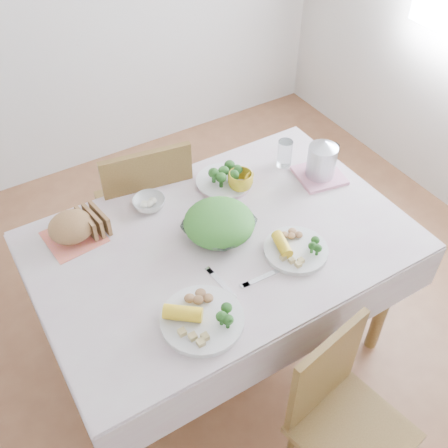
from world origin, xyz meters
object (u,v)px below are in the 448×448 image
chair_near (356,425)px  salad_bowl (219,228)px  dinner_plate_right (296,250)px  dining_table (223,298)px  chair_far (144,209)px  electric_kettle (322,156)px  dinner_plate_left (202,320)px  yellow_mug (240,181)px

chair_near → salad_bowl: size_ratio=3.05×
chair_near → dinner_plate_right: (0.14, 0.59, 0.31)m
dining_table → chair_far: 0.66m
salad_bowl → electric_kettle: 0.60m
dinner_plate_right → dinner_plate_left: bearing=-168.4°
dining_table → yellow_mug: bearing=44.4°
chair_far → electric_kettle: bearing=150.6°
salad_bowl → yellow_mug: yellow_mug is taller
dining_table → salad_bowl: bearing=82.6°
salad_bowl → electric_kettle: size_ratio=1.47×
salad_bowl → dinner_plate_left: 0.44m
yellow_mug → electric_kettle: bearing=-18.0°
dinner_plate_right → yellow_mug: (0.02, 0.44, 0.03)m
electric_kettle → dinner_plate_right: bearing=-150.6°
chair_far → dinner_plate_left: (-0.19, -0.96, 0.31)m
chair_far → dinner_plate_right: (0.29, -0.86, 0.31)m
chair_far → yellow_mug: size_ratio=8.36×
chair_far → dinner_plate_right: chair_far is taller
chair_near → salad_bowl: (-0.07, 0.83, 0.33)m
dining_table → electric_kettle: electric_kettle is taller
chair_near → chair_far: (-0.16, 1.44, -0.00)m
dinner_plate_right → yellow_mug: 0.44m
dinner_plate_right → yellow_mug: size_ratio=2.25×
dinner_plate_left → electric_kettle: electric_kettle is taller
dinner_plate_left → dinner_plate_right: bearing=11.6°
chair_near → dinner_plate_right: 0.67m
chair_far → dinner_plate_right: size_ratio=3.71×
chair_near → electric_kettle: bearing=50.2°
salad_bowl → yellow_mug: bearing=40.6°
chair_near → electric_kettle: 1.13m
dinner_plate_left → yellow_mug: (0.50, 0.54, 0.03)m
yellow_mug → dinner_plate_left: bearing=-133.0°
electric_kettle → salad_bowl: bearing=176.6°
chair_far → electric_kettle: 0.96m
electric_kettle → yellow_mug: bearing=150.9°
chair_near → salad_bowl: chair_near is taller
dinner_plate_left → chair_near: bearing=-54.6°
yellow_mug → chair_near: bearing=-98.7°
salad_bowl → dinner_plate_right: salad_bowl is taller
dining_table → chair_near: 0.81m
electric_kettle → dinner_plate_left: bearing=-164.9°
chair_near → dinner_plate_left: bearing=115.1°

